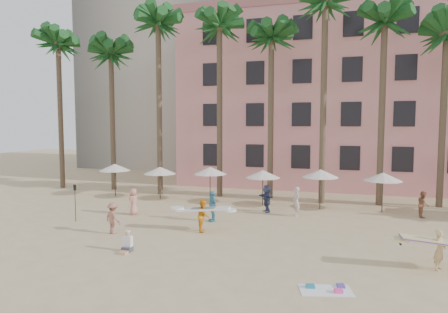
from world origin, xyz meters
name	(u,v)px	position (x,y,z in m)	size (l,w,h in m)	color
ground	(228,266)	(0.00, 0.00, 0.00)	(120.00, 120.00, 0.00)	#D1B789
pink_hotel	(372,101)	(7.00, 26.00, 8.00)	(35.00, 14.00, 16.00)	pink
palm_row	(291,27)	(0.51, 15.00, 12.97)	(44.40, 5.40, 16.30)	brown
umbrella_row	(236,172)	(-3.00, 12.50, 2.33)	(22.50, 2.70, 2.73)	#332B23
beach_towel	(327,289)	(4.00, -1.26, 0.03)	(1.99, 1.41, 0.14)	white
carrier_yellow	(440,247)	(8.22, 2.03, 0.94)	(2.99, 0.98, 1.65)	tan
carrier_white	(203,214)	(-2.74, 4.75, 0.94)	(2.95, 1.04, 1.75)	orange
beachgoers	(240,204)	(-1.58, 8.12, 0.88)	(18.27, 9.63, 1.86)	tan
paddle	(75,198)	(-10.80, 4.62, 1.41)	(0.18, 0.04, 2.23)	black
seated_man	(127,245)	(-4.93, 0.48, 0.33)	(0.42, 0.73, 0.95)	#3F3F4C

